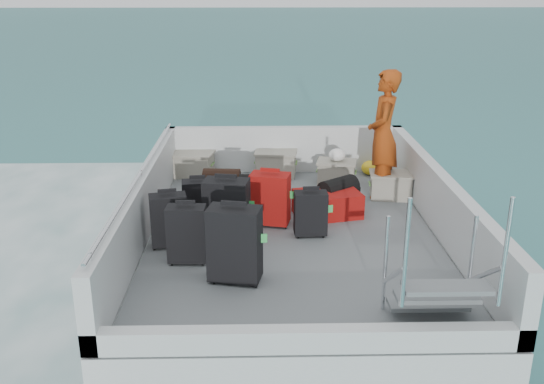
{
  "coord_description": "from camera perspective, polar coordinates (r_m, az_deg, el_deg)",
  "views": [
    {
      "loc": [
        -0.38,
        -6.59,
        3.42
      ],
      "look_at": [
        -0.23,
        0.34,
        1.0
      ],
      "focal_mm": 40.0,
      "sensor_mm": 36.0,
      "label": 1
    }
  ],
  "objects": [
    {
      "name": "deck",
      "position": [
        7.17,
        1.91,
        -3.82
      ],
      "size": [
        3.3,
        4.7,
        0.02
      ],
      "primitive_type": "cube",
      "color": "slate",
      "rests_on": "ferry_hull"
    },
    {
      "name": "crate_1",
      "position": [
        9.18,
        0.37,
        2.63
      ],
      "size": [
        0.63,
        0.47,
        0.35
      ],
      "primitive_type": "cube",
      "rotation": [
        0.0,
        0.0,
        -0.12
      ],
      "color": "gray",
      "rests_on": "deck"
    },
    {
      "name": "ferry_hull",
      "position": [
        7.3,
        1.88,
        -6.06
      ],
      "size": [
        3.6,
        5.0,
        0.6
      ],
      "primitive_type": "cube",
      "color": "silver",
      "rests_on": "ground"
    },
    {
      "name": "suitcase_0",
      "position": [
        6.35,
        -8.01,
        -4.02
      ],
      "size": [
        0.41,
        0.24,
        0.62
      ],
      "primitive_type": "cube",
      "rotation": [
        0.0,
        0.0,
        -0.04
      ],
      "color": "black",
      "rests_on": "deck"
    },
    {
      "name": "passenger",
      "position": [
        8.22,
        10.42,
        5.31
      ],
      "size": [
        0.53,
        0.71,
        1.73
      ],
      "primitive_type": "imported",
      "rotation": [
        0.0,
        0.0,
        -1.77
      ],
      "color": "#D84F14",
      "rests_on": "deck"
    },
    {
      "name": "suitcase_8",
      "position": [
        7.63,
        5.24,
        -1.11
      ],
      "size": [
        0.89,
        0.69,
        0.31
      ],
      "primitive_type": "cube",
      "rotation": [
        0.0,
        0.0,
        1.8
      ],
      "color": "maroon",
      "rests_on": "deck"
    },
    {
      "name": "duffel_0",
      "position": [
        8.22,
        -4.73,
        0.45
      ],
      "size": [
        0.52,
        0.34,
        0.32
      ],
      "primitive_type": null,
      "rotation": [
        0.0,
        0.0,
        -0.07
      ],
      "color": "black",
      "rests_on": "deck"
    },
    {
      "name": "suitcase_2",
      "position": [
        7.36,
        -6.94,
        -0.99
      ],
      "size": [
        0.4,
        0.27,
        0.55
      ],
      "primitive_type": "cube",
      "rotation": [
        0.0,
        0.0,
        0.12
      ],
      "color": "black",
      "rests_on": "deck"
    },
    {
      "name": "suitcase_1",
      "position": [
        6.77,
        -9.69,
        -2.69
      ],
      "size": [
        0.44,
        0.3,
        0.6
      ],
      "primitive_type": "cube",
      "rotation": [
        0.0,
        0.0,
        0.2
      ],
      "color": "black",
      "rests_on": "deck"
    },
    {
      "name": "yellow_bag",
      "position": [
        9.35,
        9.25,
        2.26
      ],
      "size": [
        0.28,
        0.26,
        0.22
      ],
      "primitive_type": "ellipsoid",
      "color": "yellow",
      "rests_on": "deck"
    },
    {
      "name": "suitcase_4",
      "position": [
        6.8,
        -4.29,
        -1.8
      ],
      "size": [
        0.54,
        0.37,
        0.73
      ],
      "primitive_type": "cube",
      "rotation": [
        0.0,
        0.0,
        -0.18
      ],
      "color": "black",
      "rests_on": "deck"
    },
    {
      "name": "crate_2",
      "position": [
        8.86,
        6.08,
        1.78
      ],
      "size": [
        0.58,
        0.45,
        0.31
      ],
      "primitive_type": "cube",
      "rotation": [
        0.0,
        0.0,
        -0.2
      ],
      "color": "gray",
      "rests_on": "deck"
    },
    {
      "name": "suitcase_3",
      "position": [
        5.9,
        -3.53,
        -5.0
      ],
      "size": [
        0.55,
        0.39,
        0.76
      ],
      "primitive_type": "cube",
      "rotation": [
        0.0,
        0.0,
        -0.21
      ],
      "color": "black",
      "rests_on": "deck"
    },
    {
      "name": "white_bag",
      "position": [
        8.79,
        6.13,
        3.31
      ],
      "size": [
        0.24,
        0.24,
        0.18
      ],
      "primitive_type": "ellipsoid",
      "color": "white",
      "rests_on": "crate_2"
    },
    {
      "name": "crate_3",
      "position": [
        8.39,
        11.1,
        0.53
      ],
      "size": [
        0.57,
        0.43,
        0.32
      ],
      "primitive_type": "cube",
      "rotation": [
        0.0,
        0.0,
        -0.12
      ],
      "color": "gray",
      "rests_on": "deck"
    },
    {
      "name": "crate_0",
      "position": [
        9.21,
        -7.42,
        2.5
      ],
      "size": [
        0.62,
        0.48,
        0.34
      ],
      "primitive_type": "cube",
      "rotation": [
        0.0,
        0.0,
        -0.17
      ],
      "color": "gray",
      "rests_on": "deck"
    },
    {
      "name": "duffel_1",
      "position": [
        7.95,
        -1.27,
        -0.17
      ],
      "size": [
        0.53,
        0.35,
        0.32
      ],
      "primitive_type": null,
      "rotation": [
        0.0,
        0.0,
        -0.11
      ],
      "color": "black",
      "rests_on": "deck"
    },
    {
      "name": "suitcase_7",
      "position": [
        6.98,
        3.65,
        -2.09
      ],
      "size": [
        0.38,
        0.23,
        0.53
      ],
      "primitive_type": "cube",
      "rotation": [
        0.0,
        0.0,
        0.04
      ],
      "color": "black",
      "rests_on": "deck"
    },
    {
      "name": "suitcase_5",
      "position": [
        7.27,
        -0.19,
        -0.7
      ],
      "size": [
        0.51,
        0.38,
        0.64
      ],
      "primitive_type": "cube",
      "rotation": [
        0.0,
        0.0,
        -0.23
      ],
      "color": "maroon",
      "rests_on": "deck"
    },
    {
      "name": "deck_fittings",
      "position": [
        6.76,
        5.02,
        -1.87
      ],
      "size": [
        3.6,
        5.0,
        0.9
      ],
      "color": "#B8BDBD",
      "rests_on": "deck"
    },
    {
      "name": "duffel_2",
      "position": [
        7.86,
        6.23,
        -0.49
      ],
      "size": [
        0.59,
        0.55,
        0.32
      ],
      "primitive_type": null,
      "rotation": [
        0.0,
        0.0,
        0.66
      ],
      "color": "black",
      "rests_on": "deck"
    },
    {
      "name": "ground",
      "position": [
        7.43,
        1.85,
        -8.15
      ],
      "size": [
        160.0,
        160.0,
        0.0
      ],
      "primitive_type": "plane",
      "color": "#1B5F5C",
      "rests_on": "ground"
    }
  ]
}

